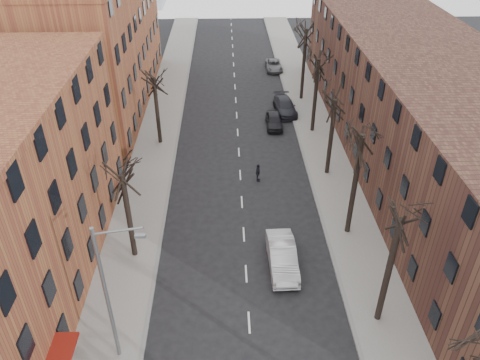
{
  "coord_description": "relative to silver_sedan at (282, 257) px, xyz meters",
  "views": [
    {
      "loc": [
        -1.12,
        -6.27,
        22.22
      ],
      "look_at": [
        -0.24,
        21.18,
        4.0
      ],
      "focal_mm": 35.0,
      "sensor_mm": 36.0,
      "label": 1
    }
  ],
  "objects": [
    {
      "name": "sidewalk_left",
      "position": [
        -10.43,
        18.33,
        -0.76
      ],
      "size": [
        4.0,
        90.0,
        0.15
      ],
      "primitive_type": "cube",
      "color": "gray",
      "rests_on": "ground"
    },
    {
      "name": "sidewalk_right",
      "position": [
        5.57,
        18.33,
        -0.76
      ],
      "size": [
        4.0,
        90.0,
        0.15
      ],
      "primitive_type": "cube",
      "color": "gray",
      "rests_on": "ground"
    },
    {
      "name": "building_left_far",
      "position": [
        -18.43,
        27.33,
        6.17
      ],
      "size": [
        12.0,
        28.0,
        14.0
      ],
      "primitive_type": "cube",
      "color": "brown",
      "rests_on": "ground"
    },
    {
      "name": "building_right",
      "position": [
        13.57,
        13.33,
        4.17
      ],
      "size": [
        12.0,
        50.0,
        10.0
      ],
      "primitive_type": "cube",
      "color": "#523326",
      "rests_on": "ground"
    },
    {
      "name": "tree_right_b",
      "position": [
        5.17,
        -4.67,
        -0.83
      ],
      "size": [
        5.2,
        5.2,
        10.8
      ],
      "primitive_type": null,
      "color": "black",
      "rests_on": "ground"
    },
    {
      "name": "tree_right_c",
      "position": [
        5.17,
        3.33,
        -0.83
      ],
      "size": [
        5.2,
        5.2,
        11.6
      ],
      "primitive_type": null,
      "color": "black",
      "rests_on": "ground"
    },
    {
      "name": "tree_right_d",
      "position": [
        5.17,
        11.33,
        -0.83
      ],
      "size": [
        5.2,
        5.2,
        10.0
      ],
      "primitive_type": null,
      "color": "black",
      "rests_on": "ground"
    },
    {
      "name": "tree_right_e",
      "position": [
        5.17,
        19.33,
        -0.83
      ],
      "size": [
        5.2,
        5.2,
        10.8
      ],
      "primitive_type": null,
      "color": "black",
      "rests_on": "ground"
    },
    {
      "name": "tree_right_f",
      "position": [
        5.17,
        27.33,
        -0.83
      ],
      "size": [
        5.2,
        5.2,
        11.6
      ],
      "primitive_type": null,
      "color": "black",
      "rests_on": "ground"
    },
    {
      "name": "tree_left_a",
      "position": [
        -10.03,
        1.33,
        -0.83
      ],
      "size": [
        5.2,
        5.2,
        9.5
      ],
      "primitive_type": null,
      "color": "black",
      "rests_on": "ground"
    },
    {
      "name": "tree_left_b",
      "position": [
        -10.03,
        17.33,
        -0.83
      ],
      "size": [
        5.2,
        5.2,
        9.5
      ],
      "primitive_type": null,
      "color": "black",
      "rests_on": "ground"
    },
    {
      "name": "streetlight",
      "position": [
        -9.46,
        -6.67,
        4.18
      ],
      "size": [
        2.45,
        0.22,
        9.03
      ],
      "color": "slate",
      "rests_on": "ground"
    },
    {
      "name": "silver_sedan",
      "position": [
        0.0,
        0.0,
        0.0
      ],
      "size": [
        1.88,
        5.09,
        1.67
      ],
      "primitive_type": "imported",
      "rotation": [
        0.0,
        0.0,
        0.02
      ],
      "color": "silver",
      "rests_on": "ground"
    },
    {
      "name": "parked_car_near",
      "position": [
        1.37,
        20.51,
        -0.14
      ],
      "size": [
        1.66,
        4.08,
        1.39
      ],
      "primitive_type": "imported",
      "rotation": [
        0.0,
        0.0,
        -0.01
      ],
      "color": "black",
      "rests_on": "ground"
    },
    {
      "name": "parked_car_mid",
      "position": [
        2.87,
        23.85,
        -0.09
      ],
      "size": [
        2.5,
        5.28,
        1.49
      ],
      "primitive_type": "imported",
      "rotation": [
        0.0,
        0.0,
        0.08
      ],
      "color": "black",
      "rests_on": "ground"
    },
    {
      "name": "parked_car_far",
      "position": [
        2.87,
        37.02,
        -0.21
      ],
      "size": [
        2.15,
        4.51,
        1.24
      ],
      "primitive_type": "imported",
      "rotation": [
        0.0,
        0.0,
        0.02
      ],
      "color": "#5A5C62",
      "rests_on": "ground"
    },
    {
      "name": "pedestrian_crossing",
      "position": [
        -0.96,
        10.39,
        -0.02
      ],
      "size": [
        0.49,
        0.99,
        1.63
      ],
      "primitive_type": "imported",
      "rotation": [
        0.0,
        0.0,
        1.47
      ],
      "color": "black",
      "rests_on": "ground"
    }
  ]
}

